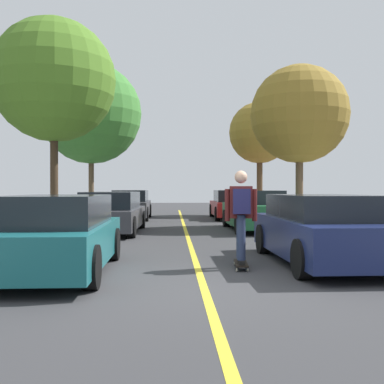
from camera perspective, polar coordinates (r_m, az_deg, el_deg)
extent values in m
plane|color=#353538|center=(6.85, 1.40, -11.64)|extent=(80.00, 80.00, 0.00)
cube|color=gold|center=(10.78, -0.05, -7.20)|extent=(0.12, 39.20, 0.01)
cube|color=#196066|center=(8.08, -16.65, -6.21)|extent=(1.77, 4.10, 0.64)
cube|color=black|center=(8.06, -16.62, -2.17)|extent=(1.55, 2.72, 0.50)
cylinder|color=black|center=(6.64, -12.57, -9.21)|extent=(0.23, 0.64, 0.64)
cylinder|color=black|center=(9.27, -9.86, -6.47)|extent=(0.23, 0.64, 0.64)
cylinder|color=black|center=(9.59, -19.46, -6.26)|extent=(0.23, 0.64, 0.64)
cube|color=#38383D|center=(15.04, -10.01, -3.20)|extent=(1.86, 4.73, 0.61)
cube|color=black|center=(14.97, -10.04, -1.01)|extent=(1.61, 3.05, 0.54)
cylinder|color=black|center=(13.32, -7.58, -4.38)|extent=(0.23, 0.64, 0.64)
cylinder|color=black|center=(13.60, -14.49, -4.29)|extent=(0.23, 0.64, 0.64)
cylinder|color=black|center=(16.59, -6.34, -3.44)|extent=(0.23, 0.64, 0.64)
cylinder|color=black|center=(16.81, -11.93, -3.40)|extent=(0.23, 0.64, 0.64)
cube|color=#38383D|center=(21.60, -7.71, -2.04)|extent=(1.72, 4.40, 0.67)
cube|color=black|center=(21.78, -7.67, -0.46)|extent=(1.51, 2.75, 0.52)
cylinder|color=black|center=(20.06, -5.83, -2.78)|extent=(0.22, 0.64, 0.64)
cylinder|color=black|center=(20.21, -10.32, -2.76)|extent=(0.22, 0.64, 0.64)
cylinder|color=black|center=(23.05, -5.42, -2.37)|extent=(0.22, 0.64, 0.64)
cylinder|color=black|center=(23.18, -9.34, -2.36)|extent=(0.22, 0.64, 0.64)
cube|color=navy|center=(9.02, 16.17, -5.39)|extent=(1.88, 4.30, 0.68)
cube|color=black|center=(8.99, 16.16, -1.79)|extent=(1.64, 2.76, 0.45)
cylinder|color=black|center=(10.19, 8.93, -5.85)|extent=(0.23, 0.64, 0.64)
cylinder|color=black|center=(10.68, 17.88, -5.58)|extent=(0.23, 0.64, 0.64)
cylinder|color=black|center=(7.43, 13.70, -8.18)|extent=(0.23, 0.64, 0.64)
cube|color=#1E5B33|center=(15.87, 7.96, -2.81)|extent=(1.82, 4.38, 0.73)
cube|color=black|center=(15.87, 7.95, -0.65)|extent=(1.58, 2.55, 0.46)
cylinder|color=black|center=(17.20, 4.33, -3.30)|extent=(0.23, 0.64, 0.64)
cylinder|color=black|center=(17.50, 9.62, -3.25)|extent=(0.23, 0.64, 0.64)
cylinder|color=black|center=(14.29, 5.92, -4.06)|extent=(0.23, 0.64, 0.64)
cylinder|color=black|center=(14.64, 12.23, -3.96)|extent=(0.23, 0.64, 0.64)
cube|color=maroon|center=(21.91, 5.05, -2.04)|extent=(1.87, 4.61, 0.64)
cube|color=black|center=(21.72, 5.11, -0.50)|extent=(1.63, 2.64, 0.55)
cylinder|color=black|center=(23.43, 2.51, -2.32)|extent=(0.23, 0.64, 0.64)
cylinder|color=black|center=(23.62, 6.64, -2.30)|extent=(0.23, 0.64, 0.64)
cylinder|color=black|center=(20.25, 3.21, -2.75)|extent=(0.23, 0.64, 0.64)
cylinder|color=black|center=(20.47, 7.97, -2.72)|extent=(0.23, 0.64, 0.64)
cylinder|color=#3D2D1E|center=(15.22, -16.94, 2.81)|extent=(0.25, 0.25, 3.87)
sphere|color=#4C7A23|center=(15.60, -16.96, 13.29)|extent=(3.94, 3.94, 3.94)
cylinder|color=brown|center=(21.72, -12.55, 1.41)|extent=(0.25, 0.25, 3.36)
sphere|color=#3D7F33|center=(22.00, -12.56, 9.59)|extent=(4.69, 4.69, 4.69)
cylinder|color=brown|center=(17.24, 13.34, 1.09)|extent=(0.27, 0.27, 3.01)
sphere|color=olive|center=(17.46, 13.35, 9.50)|extent=(3.62, 3.62, 3.62)
cylinder|color=#4C3823|center=(24.68, 8.49, 1.15)|extent=(0.31, 0.31, 3.24)
sphere|color=olive|center=(24.87, 8.50, 7.39)|extent=(3.30, 3.30, 3.30)
cylinder|color=#B2140F|center=(11.72, 19.51, -4.59)|extent=(0.20, 0.20, 0.55)
sphere|color=#B2140F|center=(11.69, 19.51, -2.95)|extent=(0.18, 0.18, 0.18)
cube|color=black|center=(8.31, 6.16, -8.86)|extent=(0.29, 0.86, 0.02)
cylinder|color=beige|center=(8.65, 5.38, -8.92)|extent=(0.03, 0.06, 0.06)
cylinder|color=beige|center=(8.66, 6.65, -8.91)|extent=(0.03, 0.06, 0.06)
cylinder|color=beige|center=(7.98, 5.62, -9.71)|extent=(0.03, 0.06, 0.06)
cylinder|color=beige|center=(7.99, 7.01, -9.70)|extent=(0.03, 0.06, 0.06)
cube|color=#99999E|center=(8.65, 6.02, -8.66)|extent=(0.10, 0.05, 0.02)
cube|color=#99999E|center=(7.98, 6.32, -9.42)|extent=(0.10, 0.05, 0.02)
cube|color=black|center=(8.52, 6.07, -8.34)|extent=(0.12, 0.27, 0.06)
cube|color=black|center=(8.08, 6.26, -8.82)|extent=(0.12, 0.27, 0.06)
cylinder|color=#283351|center=(8.36, 6.11, -5.54)|extent=(0.16, 0.16, 0.80)
cylinder|color=#283351|center=(8.12, 6.22, -5.72)|extent=(0.16, 0.16, 0.80)
cube|color=#511919|center=(8.20, 6.17, -1.27)|extent=(0.42, 0.25, 0.57)
sphere|color=tan|center=(8.20, 6.17, 1.89)|extent=(0.23, 0.23, 0.23)
cylinder|color=#511919|center=(8.19, 4.45, -1.64)|extent=(0.10, 0.10, 0.58)
cylinder|color=#511919|center=(8.22, 7.87, -1.64)|extent=(0.10, 0.10, 0.58)
cube|color=#1E1E4C|center=(8.00, 6.26, -1.17)|extent=(0.31, 0.21, 0.44)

